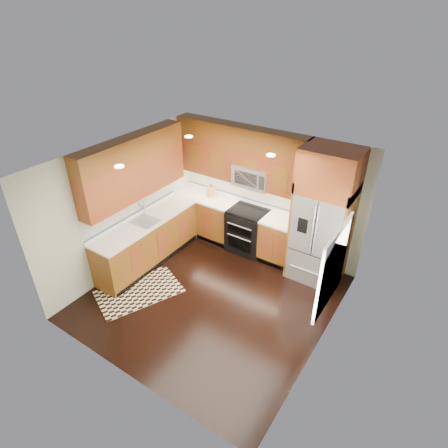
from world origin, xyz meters
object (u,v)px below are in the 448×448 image
Objects in this scene: rug at (139,291)px; knife_block at (211,191)px; utensil_crock at (297,216)px; refrigerator at (323,218)px; range at (247,230)px.

rug is 2.63m from knife_block.
knife_block is 1.99m from utensil_crock.
rug is (-2.50, -2.26, -1.30)m from refrigerator.
range is 2.91× the size of utensil_crock.
range is 0.64× the size of rug.
knife_block is (-0.06, 2.41, 1.05)m from rug.
range is 1.76m from refrigerator.
range is 0.36× the size of refrigerator.
utensil_crock is (-0.57, 0.22, -0.25)m from refrigerator.
rug is (-0.95, -2.29, -0.46)m from range.
rug is 3.31m from utensil_crock.
refrigerator is 0.66m from utensil_crock.
refrigerator reaches higher than rug.
refrigerator is (1.55, -0.04, 0.83)m from range.
utensil_crock reaches higher than rug.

